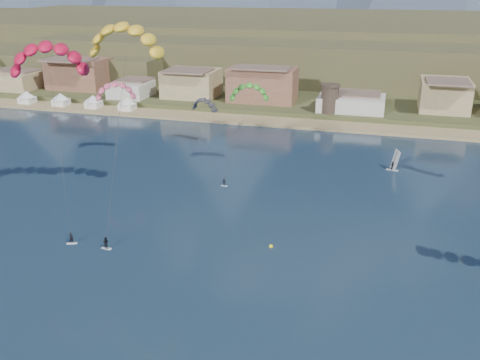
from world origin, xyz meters
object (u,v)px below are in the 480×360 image
object	(u,v)px
kitesurfer_green	(249,90)
buoy	(271,246)
watchtower	(330,98)
windsurfer	(394,164)
kitesurfer_red	(48,53)
kitesurfer_yellow	(124,35)

from	to	relation	value
kitesurfer_green	buoy	size ratio (longest dim) A/B	31.30
watchtower	windsurfer	world-z (taller)	watchtower
kitesurfer_green	windsurfer	size ratio (longest dim) A/B	4.51
kitesurfer_red	kitesurfer_green	distance (m)	40.19
kitesurfer_red	windsurfer	xyz separation A→B (m)	(59.07, 36.43, -26.62)
kitesurfer_red	kitesurfer_yellow	world-z (taller)	kitesurfer_yellow
kitesurfer_red	windsurfer	distance (m)	74.33
kitesurfer_red	buoy	bearing A→B (deg)	-8.28
kitesurfer_red	buoy	xyz separation A→B (m)	(40.66, -5.91, -27.98)
windsurfer	buoy	xyz separation A→B (m)	(-18.41, -42.35, -1.37)
kitesurfer_red	kitesurfer_green	world-z (taller)	kitesurfer_red
windsurfer	kitesurfer_yellow	bearing A→B (deg)	-142.32
watchtower	buoy	size ratio (longest dim) A/B	12.82
kitesurfer_green	windsurfer	xyz separation A→B (m)	(30.70, 9.74, -16.75)
kitesurfer_yellow	windsurfer	distance (m)	64.46
kitesurfer_yellow	windsurfer	xyz separation A→B (m)	(45.25, 34.95, -29.77)
kitesurfer_yellow	kitesurfer_red	bearing A→B (deg)	-173.86
buoy	windsurfer	bearing A→B (deg)	66.50
kitesurfer_green	windsurfer	distance (m)	36.30
kitesurfer_red	kitesurfer_yellow	distance (m)	14.25
watchtower	windsurfer	xyz separation A→B (m)	(19.17, -41.91, -4.89)
watchtower	kitesurfer_red	distance (m)	90.56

